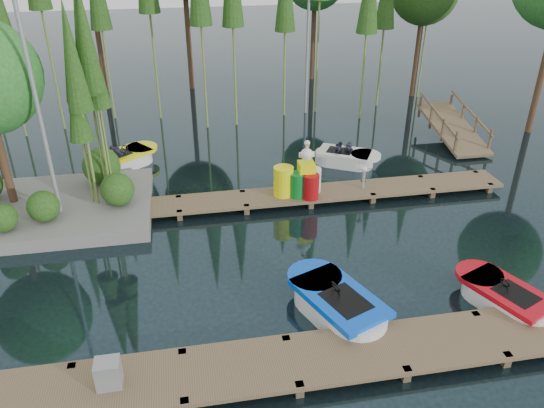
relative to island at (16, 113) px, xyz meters
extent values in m
plane|color=#1A2A30|center=(6.30, -3.29, -3.18)|extent=(90.00, 90.00, 0.00)
cube|color=brown|center=(6.30, -7.79, -2.93)|extent=(18.00, 1.50, 0.10)
cube|color=brown|center=(2.00, -7.16, -3.13)|extent=(0.16, 0.16, 0.50)
cube|color=brown|center=(4.15, -7.16, -3.13)|extent=(0.16, 0.16, 0.50)
cube|color=brown|center=(6.30, -8.42, -3.13)|extent=(0.16, 0.16, 0.50)
cube|color=brown|center=(6.30, -7.16, -3.13)|extent=(0.16, 0.16, 0.50)
cube|color=brown|center=(8.45, -8.42, -3.13)|extent=(0.16, 0.16, 0.50)
cube|color=brown|center=(8.45, -7.16, -3.13)|extent=(0.16, 0.16, 0.50)
cube|color=brown|center=(10.60, -8.42, -3.13)|extent=(0.16, 0.16, 0.50)
cube|color=brown|center=(10.60, -7.16, -3.13)|extent=(0.16, 0.16, 0.50)
cube|color=brown|center=(7.30, -0.79, -2.93)|extent=(15.00, 1.20, 0.10)
cube|color=brown|center=(0.20, -1.27, -3.13)|extent=(0.16, 0.16, 0.50)
cube|color=brown|center=(0.20, -0.31, -3.13)|extent=(0.16, 0.16, 0.50)
cube|color=brown|center=(2.23, -1.27, -3.13)|extent=(0.16, 0.16, 0.50)
cube|color=brown|center=(2.23, -0.31, -3.13)|extent=(0.16, 0.16, 0.50)
cube|color=brown|center=(4.26, -1.27, -3.13)|extent=(0.16, 0.16, 0.50)
cube|color=brown|center=(4.26, -0.31, -3.13)|extent=(0.16, 0.16, 0.50)
cube|color=brown|center=(6.28, -1.27, -3.13)|extent=(0.16, 0.16, 0.50)
cube|color=brown|center=(6.28, -0.31, -3.13)|extent=(0.16, 0.16, 0.50)
cube|color=brown|center=(8.31, -1.27, -3.13)|extent=(0.16, 0.16, 0.50)
cube|color=brown|center=(8.31, -0.31, -3.13)|extent=(0.16, 0.16, 0.50)
cube|color=brown|center=(10.34, -1.27, -3.13)|extent=(0.16, 0.16, 0.50)
cube|color=brown|center=(10.34, -0.31, -3.13)|extent=(0.16, 0.16, 0.50)
cube|color=brown|center=(12.37, -1.27, -3.13)|extent=(0.16, 0.16, 0.50)
cube|color=brown|center=(12.37, -0.31, -3.13)|extent=(0.16, 0.16, 0.50)
cube|color=brown|center=(14.40, -1.27, -3.13)|extent=(0.16, 0.16, 0.50)
cube|color=brown|center=(14.40, -0.31, -3.13)|extent=(0.16, 0.16, 0.50)
cube|color=slate|center=(0.30, -0.29, -3.00)|extent=(6.20, 4.20, 0.42)
sphere|color=#2A551A|center=(0.50, -1.29, -2.34)|extent=(0.90, 0.90, 0.90)
sphere|color=#2A551A|center=(1.90, 0.91, -2.19)|extent=(1.20, 1.20, 1.20)
sphere|color=#2A551A|center=(-0.50, -1.69, -2.39)|extent=(0.80, 0.80, 0.80)
sphere|color=#2A551A|center=(2.50, -0.69, -2.29)|extent=(1.00, 1.00, 1.00)
cylinder|color=#49301F|center=(-0.70, 0.11, -1.18)|extent=(0.24, 0.24, 3.60)
cylinder|color=olive|center=(2.04, 0.27, -0.22)|extent=(0.07, 0.07, 5.93)
cone|color=#2A551A|center=(2.04, 0.27, 1.86)|extent=(0.70, 0.70, 2.97)
cylinder|color=olive|center=(1.73, 0.11, -0.35)|extent=(0.07, 0.07, 5.66)
cone|color=#2A551A|center=(1.73, 0.11, 1.63)|extent=(0.70, 0.70, 2.83)
cylinder|color=olive|center=(2.23, 0.30, -0.57)|extent=(0.07, 0.07, 5.22)
cone|color=#2A551A|center=(2.23, 0.30, 1.26)|extent=(0.70, 0.70, 2.61)
cylinder|color=olive|center=(1.85, -0.51, -0.42)|extent=(0.07, 0.07, 5.53)
cone|color=#2A551A|center=(1.85, -0.51, 1.52)|extent=(0.70, 0.70, 2.76)
cylinder|color=olive|center=(1.71, -0.39, -1.18)|extent=(0.07, 0.07, 4.01)
cone|color=#2A551A|center=(1.71, -0.39, 0.23)|extent=(0.70, 0.70, 2.01)
cylinder|color=olive|center=(2.17, 0.16, -0.13)|extent=(0.07, 0.07, 6.11)
cone|color=#2A551A|center=(2.17, 0.16, 2.01)|extent=(0.70, 0.70, 3.05)
cylinder|color=#49301F|center=(16.28, 9.35, -0.67)|extent=(0.26, 0.26, 5.02)
cylinder|color=#49301F|center=(12.04, 13.41, -0.53)|extent=(0.26, 0.26, 5.31)
cylinder|color=#49301F|center=(5.30, 12.74, 0.05)|extent=(0.26, 0.26, 6.46)
cylinder|color=#49301F|center=(0.88, 12.71, 0.24)|extent=(0.26, 0.26, 6.85)
cylinder|color=olive|center=(-1.86, 6.94, 0.55)|extent=(0.09, 0.09, 7.48)
cylinder|color=olive|center=(-0.41, 7.53, 1.65)|extent=(0.09, 0.09, 9.66)
cylinder|color=olive|center=(1.62, 8.54, 0.66)|extent=(0.09, 0.09, 7.69)
cylinder|color=olive|center=(3.67, 8.19, 1.31)|extent=(0.09, 0.09, 8.99)
cylinder|color=olive|center=(5.66, 6.58, 1.03)|extent=(0.09, 0.09, 8.44)
cylinder|color=olive|center=(6.95, 6.71, 0.93)|extent=(0.09, 0.09, 8.22)
cylinder|color=olive|center=(9.25, 7.58, 0.52)|extent=(0.09, 0.09, 7.41)
cylinder|color=olive|center=(10.79, 7.80, 1.70)|extent=(0.09, 0.09, 9.77)
cylinder|color=olive|center=(12.54, 6.54, 0.52)|extent=(0.09, 0.09, 7.40)
cylinder|color=olive|center=(13.93, 8.13, 0.39)|extent=(0.09, 0.09, 7.14)
cylinder|color=olive|center=(16.47, 9.13, 1.12)|extent=(0.09, 0.09, 8.61)
cylinder|color=gray|center=(0.80, -0.79, 0.32)|extent=(0.12, 0.12, 7.00)
cylinder|color=gray|center=(10.30, 7.71, 0.32)|extent=(0.12, 0.12, 7.00)
cube|color=brown|center=(15.30, 3.21, -2.63)|extent=(1.50, 3.94, 0.95)
cube|color=brown|center=(14.60, 1.61, -2.59)|extent=(0.08, 0.08, 0.90)
cube|color=brown|center=(14.60, 2.71, -2.48)|extent=(0.08, 0.08, 0.90)
cube|color=brown|center=(14.60, 3.81, -2.37)|extent=(0.08, 0.08, 0.90)
cube|color=brown|center=(14.60, 4.91, -2.26)|extent=(0.08, 0.08, 0.90)
cube|color=brown|center=(14.60, 3.21, -2.03)|extent=(0.06, 3.54, 0.83)
cube|color=brown|center=(16.00, 1.61, -2.59)|extent=(0.08, 0.08, 0.90)
cube|color=brown|center=(16.00, 2.71, -2.48)|extent=(0.08, 0.08, 0.90)
cube|color=brown|center=(16.00, 3.81, -2.37)|extent=(0.08, 0.08, 0.90)
cube|color=brown|center=(16.00, 4.91, -2.26)|extent=(0.08, 0.08, 0.90)
cube|color=brown|center=(16.00, 3.21, -2.03)|extent=(0.06, 3.54, 0.83)
cube|color=white|center=(7.68, -6.37, -2.97)|extent=(1.67, 1.68, 0.59)
cylinder|color=white|center=(7.44, -5.77, -2.97)|extent=(1.67, 1.67, 0.59)
cylinder|color=white|center=(7.93, -6.97, -2.97)|extent=(1.67, 1.67, 0.59)
cube|color=blue|center=(7.68, -6.37, -2.65)|extent=(2.05, 2.56, 0.15)
cylinder|color=blue|center=(7.33, -5.50, -2.65)|extent=(1.70, 1.70, 0.15)
cube|color=black|center=(7.76, -6.57, -2.60)|extent=(1.13, 1.28, 0.06)
torus|color=black|center=(7.62, -6.22, -2.44)|extent=(0.26, 0.33, 0.28)
cube|color=white|center=(11.60, -6.77, -3.00)|extent=(1.44, 1.44, 0.50)
cylinder|color=white|center=(11.38, -6.26, -3.00)|extent=(1.43, 1.43, 0.50)
cylinder|color=white|center=(11.82, -7.27, -3.00)|extent=(1.43, 1.43, 0.50)
cube|color=#B50914|center=(11.60, -6.77, -2.73)|extent=(1.77, 2.19, 0.13)
cylinder|color=#B50914|center=(11.28, -6.03, -2.73)|extent=(1.46, 1.46, 0.13)
cube|color=black|center=(11.67, -6.93, -2.69)|extent=(0.98, 1.10, 0.05)
torus|color=black|center=(11.55, -6.64, -2.55)|extent=(0.22, 0.28, 0.24)
cube|color=white|center=(2.34, 3.01, -2.99)|extent=(1.60, 1.59, 0.52)
cylinder|color=white|center=(2.81, 3.35, -2.99)|extent=(1.59, 1.59, 0.52)
cylinder|color=white|center=(1.88, 2.67, -2.99)|extent=(1.59, 1.59, 0.52)
cube|color=#FFFA0D|center=(2.34, 3.01, -2.71)|extent=(2.28, 2.10, 0.13)
cylinder|color=#FFFA0D|center=(3.02, 3.50, -2.71)|extent=(1.62, 1.62, 0.13)
cube|color=black|center=(2.19, 2.90, -2.67)|extent=(1.17, 1.12, 0.06)
torus|color=black|center=(2.46, 3.09, -2.52)|extent=(0.29, 0.27, 0.25)
imported|color=#1E1E2D|center=(2.15, 2.87, -2.44)|extent=(0.51, 0.49, 0.92)
cube|color=white|center=(10.32, 1.78, -3.00)|extent=(1.47, 1.46, 0.49)
cylinder|color=white|center=(10.79, 1.51, -3.00)|extent=(1.46, 1.46, 0.49)
cylinder|color=white|center=(9.85, 2.04, -3.00)|extent=(1.46, 1.46, 0.49)
cube|color=white|center=(10.32, 1.78, -2.74)|extent=(2.16, 1.87, 0.12)
cylinder|color=white|center=(11.01, 1.39, -2.74)|extent=(1.49, 1.49, 0.12)
cube|color=black|center=(10.17, 1.87, -2.70)|extent=(1.10, 1.01, 0.05)
torus|color=black|center=(10.44, 1.71, -2.56)|extent=(0.28, 0.24, 0.24)
imported|color=#1E1E2D|center=(10.13, 1.89, -2.51)|extent=(0.44, 0.41, 0.80)
imported|color=#1E1E2D|center=(10.56, 2.00, -2.57)|extent=(0.35, 0.31, 0.61)
cube|color=gray|center=(2.80, -7.79, -2.60)|extent=(0.47, 0.39, 0.57)
cylinder|color=#FFFA0D|center=(7.53, -0.79, -2.41)|extent=(0.63, 0.63, 0.94)
cylinder|color=#0C7325|center=(7.96, -0.98, -2.49)|extent=(0.53, 0.53, 0.79)
cylinder|color=white|center=(8.49, -0.71, -2.49)|extent=(0.53, 0.53, 0.79)
cylinder|color=#A70B0F|center=(8.31, -1.15, -2.49)|extent=(0.53, 0.53, 0.79)
cube|color=#FFFA0D|center=(8.22, -0.89, -1.94)|extent=(0.48, 0.48, 0.31)
sphere|color=white|center=(8.22, -0.89, -1.52)|extent=(0.39, 0.39, 0.39)
cylinder|color=white|center=(8.22, -0.89, -1.30)|extent=(0.09, 0.09, 0.26)
sphere|color=white|center=(8.22, -0.89, -1.15)|extent=(0.18, 0.18, 0.18)
cone|color=#FF9E0D|center=(8.22, -1.07, -1.17)|extent=(0.09, 0.26, 0.09)
cube|color=white|center=(8.22, -0.89, -1.52)|extent=(0.48, 0.05, 0.16)
cylinder|color=gray|center=(10.15, -0.79, -2.60)|extent=(0.10, 0.10, 0.57)
sphere|color=white|center=(10.15, -0.79, -2.22)|extent=(0.19, 0.19, 0.19)
cube|color=gray|center=(10.15, -0.79, -2.22)|extent=(0.48, 0.04, 0.04)
cone|color=#FF9E0D|center=(10.15, -0.90, -2.22)|extent=(0.04, 0.10, 0.04)
camera|label=1|loc=(4.50, -15.35, 4.85)|focal=35.00mm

